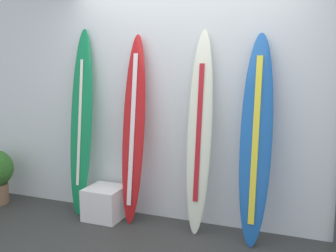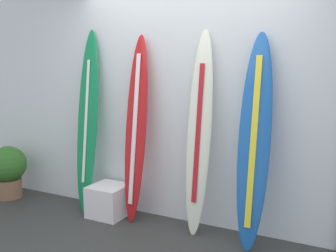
# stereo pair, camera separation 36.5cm
# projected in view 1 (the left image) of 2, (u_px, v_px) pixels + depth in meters

# --- Properties ---
(wall_back) EXTENTS (7.20, 0.20, 2.80)m
(wall_back) POSITION_uv_depth(u_px,v_px,m) (187.00, 92.00, 3.90)
(wall_back) COLOR silver
(wall_back) RESTS_ON ground
(surfboard_emerald) EXTENTS (0.28, 0.34, 2.09)m
(surfboard_emerald) POSITION_uv_depth(u_px,v_px,m) (81.00, 123.00, 4.10)
(surfboard_emerald) COLOR #127D47
(surfboard_emerald) RESTS_ON ground
(surfboard_crimson) EXTENTS (0.27, 0.32, 2.01)m
(surfboard_crimson) POSITION_uv_depth(u_px,v_px,m) (134.00, 131.00, 3.87)
(surfboard_crimson) COLOR red
(surfboard_crimson) RESTS_ON ground
(surfboard_ivory) EXTENTS (0.25, 0.33, 2.03)m
(surfboard_ivory) POSITION_uv_depth(u_px,v_px,m) (199.00, 133.00, 3.62)
(surfboard_ivory) COLOR silver
(surfboard_ivory) RESTS_ON ground
(surfboard_cobalt) EXTENTS (0.30, 0.39, 1.98)m
(surfboard_cobalt) POSITION_uv_depth(u_px,v_px,m) (256.00, 140.00, 3.38)
(surfboard_cobalt) COLOR #1D5BAF
(surfboard_cobalt) RESTS_ON ground
(display_block_left) EXTENTS (0.40, 0.40, 0.35)m
(display_block_left) POSITION_uv_depth(u_px,v_px,m) (105.00, 203.00, 4.04)
(display_block_left) COLOR white
(display_block_left) RESTS_ON ground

